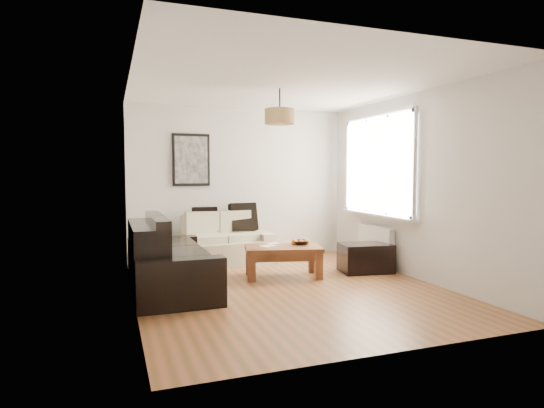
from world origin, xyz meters
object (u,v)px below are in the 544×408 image
object	(u,v)px
sofa_leather	(171,256)
ottoman	(366,258)
loveseat_cream	(222,240)
coffee_table	(283,262)

from	to	relation	value
sofa_leather	ottoman	world-z (taller)	sofa_leather
loveseat_cream	sofa_leather	xyz separation A→B (m)	(-0.98, -1.36, 0.03)
sofa_leather	coffee_table	xyz separation A→B (m)	(1.60, 0.18, -0.21)
sofa_leather	coffee_table	world-z (taller)	sofa_leather
loveseat_cream	coffee_table	xyz separation A→B (m)	(0.62, -1.18, -0.18)
coffee_table	ottoman	world-z (taller)	coffee_table
loveseat_cream	ottoman	distance (m)	2.31
coffee_table	loveseat_cream	bearing A→B (deg)	117.71
loveseat_cream	sofa_leather	size ratio (longest dim) A/B	0.80
coffee_table	ottoman	bearing A→B (deg)	-5.38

